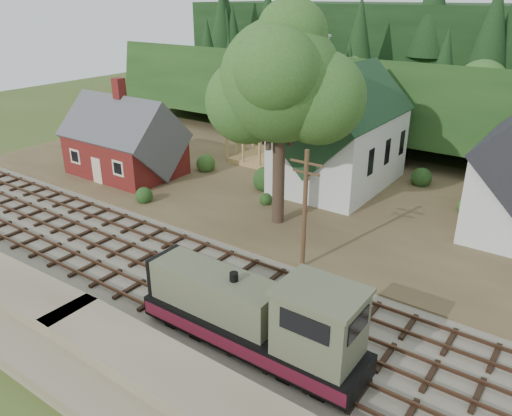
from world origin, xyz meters
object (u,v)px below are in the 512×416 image
Objects in this scene: car_green at (71,143)px; car_blue at (146,173)px; locomotive at (258,318)px; patio_set at (114,157)px.

car_blue is at bearing -81.84° from car_green.
locomotive is 5.00× the size of patio_set.
locomotive is 3.62× the size of car_blue.
car_blue is at bearing 31.52° from patio_set.
car_blue is 1.38× the size of patio_set.
patio_set is (11.62, -3.49, 1.40)m from car_green.
locomotive reaches higher than patio_set.
locomotive is at bearing -97.36° from car_green.
patio_set is (-2.50, -1.54, 1.44)m from car_blue.
car_green is at bearing 156.59° from locomotive.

